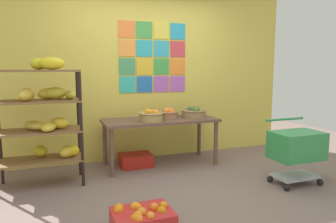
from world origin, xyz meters
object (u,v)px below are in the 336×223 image
fruit_basket_back_right (167,113)px  produce_crate_under_table (136,160)px  orange_crate_foreground (142,218)px  fruit_basket_centre (151,115)px  banana_shelf_unit (45,114)px  display_table (160,124)px  fruit_basket_back_left (194,113)px  shopping_cart (296,148)px

fruit_basket_back_right → produce_crate_under_table: bearing=-179.6°
fruit_basket_back_right → orange_crate_foreground: (-0.88, -1.75, -0.66)m
fruit_basket_back_right → orange_crate_foreground: bearing=-116.8°
fruit_basket_back_right → fruit_basket_centre: bearing=-147.5°
banana_shelf_unit → orange_crate_foreground: banana_shelf_unit is taller
display_table → fruit_basket_back_left: bearing=-2.2°
fruit_basket_back_left → banana_shelf_unit: bearing=-173.4°
shopping_cart → banana_shelf_unit: bearing=169.8°
produce_crate_under_table → shopping_cart: 2.17m
fruit_basket_back_left → shopping_cart: fruit_basket_back_left is taller
fruit_basket_back_left → orange_crate_foreground: size_ratio=0.72×
fruit_basket_back_right → fruit_basket_back_left: bearing=-10.3°
banana_shelf_unit → fruit_basket_back_right: size_ratio=4.39×
fruit_basket_back_right → shopping_cart: size_ratio=0.45×
orange_crate_foreground → shopping_cart: (2.06, 0.40, 0.36)m
display_table → orange_crate_foreground: bearing=-114.0°
fruit_basket_back_right → produce_crate_under_table: (-0.49, -0.00, -0.66)m
fruit_basket_back_left → shopping_cart: size_ratio=0.48×
display_table → orange_crate_foreground: (-0.76, -1.70, -0.51)m
produce_crate_under_table → fruit_basket_centre: bearing=-46.9°
fruit_basket_back_right → orange_crate_foreground: 2.07m
fruit_basket_centre → fruit_basket_back_right: bearing=32.5°
display_table → shopping_cart: size_ratio=2.10×
fruit_basket_back_right → fruit_basket_back_left: (0.40, -0.07, 0.00)m
orange_crate_foreground → fruit_basket_centre: bearing=69.7°
shopping_cart → produce_crate_under_table: bearing=150.9°
banana_shelf_unit → produce_crate_under_table: bearing=14.6°
fruit_basket_back_left → orange_crate_foreground: (-1.28, -1.68, -0.66)m
banana_shelf_unit → fruit_basket_back_right: (1.67, 0.31, -0.11)m
banana_shelf_unit → fruit_basket_back_left: (2.07, 0.24, -0.11)m
display_table → produce_crate_under_table: display_table is taller
fruit_basket_back_left → orange_crate_foreground: bearing=-127.4°
fruit_basket_centre → fruit_basket_back_left: fruit_basket_centre is taller
fruit_basket_back_right → orange_crate_foreground: fruit_basket_back_right is taller
banana_shelf_unit → orange_crate_foreground: size_ratio=2.93×
fruit_basket_centre → produce_crate_under_table: fruit_basket_centre is taller
fruit_basket_centre → fruit_basket_back_left: (0.71, 0.12, -0.01)m
banana_shelf_unit → display_table: (1.54, 0.26, -0.26)m
fruit_basket_back_right → shopping_cart: fruit_basket_back_right is taller
fruit_basket_centre → shopping_cart: bearing=-38.1°
display_table → produce_crate_under_table: bearing=172.4°
shopping_cart → fruit_basket_back_left: bearing=131.1°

